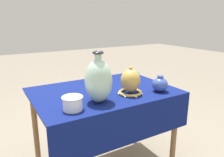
% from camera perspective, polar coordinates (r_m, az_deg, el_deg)
% --- Properties ---
extents(display_table, '(1.08, 0.76, 0.70)m').
position_cam_1_polar(display_table, '(1.72, -1.97, -5.59)').
color(display_table, olive).
rests_on(display_table, ground_plane).
extents(vase_tall_bulbous, '(0.18, 0.18, 0.34)m').
position_cam_1_polar(vase_tall_bulbous, '(1.43, -3.55, -0.56)').
color(vase_tall_bulbous, '#A8CCB7').
rests_on(vase_tall_bulbous, display_table).
extents(vase_dome_bell, '(0.19, 0.19, 0.21)m').
position_cam_1_polar(vase_dome_bell, '(1.60, 4.82, -1.05)').
color(vase_dome_bell, gold).
rests_on(vase_dome_bell, display_table).
extents(mosaic_tile_box, '(0.13, 0.13, 0.09)m').
position_cam_1_polar(mosaic_tile_box, '(1.96, -4.04, 0.79)').
color(mosaic_tile_box, '#232328').
rests_on(mosaic_tile_box, display_table).
extents(jar_round_cobalt, '(0.12, 0.12, 0.12)m').
position_cam_1_polar(jar_round_cobalt, '(1.70, 12.41, -1.49)').
color(jar_round_cobalt, '#3851A8').
rests_on(jar_round_cobalt, display_table).
extents(cup_wide_porcelain, '(0.13, 0.13, 0.09)m').
position_cam_1_polar(cup_wide_porcelain, '(1.35, -10.26, -6.21)').
color(cup_wide_porcelain, white).
rests_on(cup_wide_porcelain, display_table).
extents(cup_wide_teal, '(0.13, 0.13, 0.06)m').
position_cam_1_polar(cup_wide_teal, '(2.01, 5.28, 0.84)').
color(cup_wide_teal, teal).
rests_on(cup_wide_teal, display_table).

